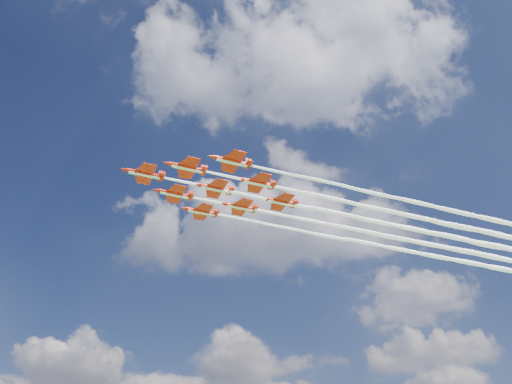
# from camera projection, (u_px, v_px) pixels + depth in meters

# --- Properties ---
(jet_lead) EXTENTS (101.90, 65.20, 2.83)m
(jet_lead) POSITION_uv_depth(u_px,v_px,m) (337.00, 213.00, 144.20)
(jet_lead) COLOR #B9190A
(jet_row2_port) EXTENTS (101.90, 65.20, 2.83)m
(jet_row2_port) POSITION_uv_depth(u_px,v_px,m) (378.00, 209.00, 141.89)
(jet_row2_port) COLOR #B9190A
(jet_row2_starb) EXTENTS (101.90, 65.20, 2.83)m
(jet_row2_starb) POSITION_uv_depth(u_px,v_px,m) (354.00, 229.00, 152.36)
(jet_row2_starb) COLOR #B9190A
(jet_row3_port) EXTENTS (101.90, 65.20, 2.83)m
(jet_row3_port) POSITION_uv_depth(u_px,v_px,m) (420.00, 204.00, 139.58)
(jet_row3_port) COLOR #B9190A
(jet_row3_centre) EXTENTS (101.90, 65.20, 2.83)m
(jet_row3_centre) POSITION_uv_depth(u_px,v_px,m) (392.00, 225.00, 150.05)
(jet_row3_centre) COLOR #B9190A
(jet_row3_starb) EXTENTS (101.90, 65.20, 2.83)m
(jet_row3_starb) POSITION_uv_depth(u_px,v_px,m) (368.00, 243.00, 160.53)
(jet_row3_starb) COLOR #B9190A
(jet_row4_port) EXTENTS (101.90, 65.20, 2.83)m
(jet_row4_port) POSITION_uv_depth(u_px,v_px,m) (432.00, 220.00, 147.74)
(jet_row4_port) COLOR #B9190A
(jet_row4_starb) EXTENTS (101.90, 65.20, 2.83)m
(jet_row4_starb) POSITION_uv_depth(u_px,v_px,m) (405.00, 239.00, 158.22)
(jet_row4_starb) COLOR #B9190A
(jet_tail) EXTENTS (101.90, 65.20, 2.83)m
(jet_tail) POSITION_uv_depth(u_px,v_px,m) (444.00, 235.00, 155.91)
(jet_tail) COLOR #B9190A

